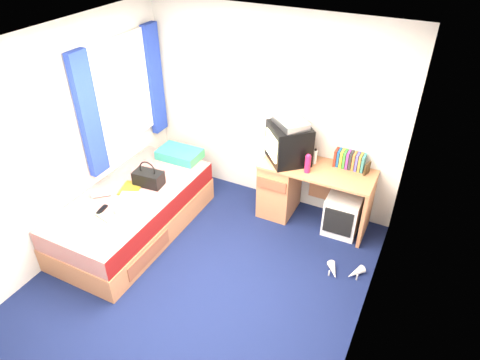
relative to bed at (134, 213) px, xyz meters
The scene contains 20 objects.
ground 1.17m from the bed, 14.28° to the right, with size 3.40×3.40×0.00m, color #0C1438.
room_shell 1.64m from the bed, 14.28° to the right, with size 3.40×3.40×3.40m.
bed is the anchor object (origin of this frame).
pillow 0.97m from the bed, 85.86° to the left, with size 0.54×0.34×0.12m, color #18609D.
desk 1.93m from the bed, 36.90° to the left, with size 1.30×0.55×0.75m.
storage_cube 2.45m from the bed, 26.79° to the left, with size 0.39×0.39×0.48m, color white.
crt_tv 1.98m from the bed, 38.84° to the left, with size 0.62×0.62×0.45m.
vcr 2.09m from the bed, 38.85° to the left, with size 0.40×0.29×0.08m, color #B6B6B8.
book_row 2.57m from the bed, 31.88° to the left, with size 0.34×0.13×0.20m.
picture_frame 2.72m from the bed, 28.70° to the left, with size 0.02×0.12×0.14m, color #322310.
pink_water_bottle 2.09m from the bed, 30.38° to the left, with size 0.07×0.07×0.21m, color #C41B4C.
aerosol_can 2.21m from the bed, 35.31° to the left, with size 0.05×0.05×0.17m, color white.
handbag 0.45m from the bed, 72.81° to the left, with size 0.35×0.22×0.31m.
towel 0.43m from the bed, 41.44° to the right, with size 0.34×0.28×0.11m, color silver.
magazine 0.30m from the bed, 128.63° to the left, with size 0.21×0.28×0.01m, color yellow.
water_bottle 0.44m from the bed, 144.34° to the right, with size 0.07×0.07×0.20m, color silver.
colour_swatch_fan 0.55m from the bed, 87.97° to the right, with size 0.22×0.06×0.01m, color gold.
remote_control 0.48m from the bed, 101.81° to the right, with size 0.05×0.16×0.02m, color black.
window_assembly 1.38m from the bed, 125.83° to the left, with size 0.11×1.42×1.40m.
white_heels 2.47m from the bed, ahead, with size 0.41×0.30×0.09m.
Camera 1 is at (1.78, -2.68, 3.37)m, focal length 32.00 mm.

